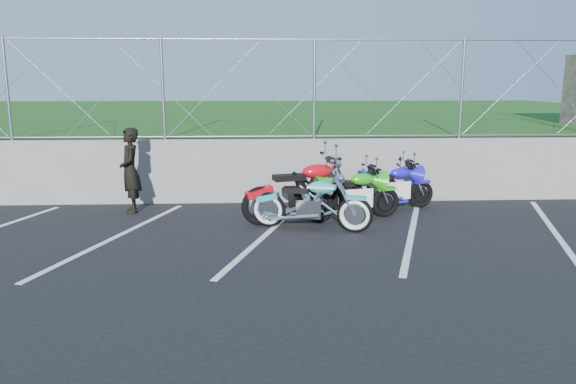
{
  "coord_description": "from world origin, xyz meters",
  "views": [
    {
      "loc": [
        -0.09,
        -7.84,
        2.49
      ],
      "look_at": [
        0.36,
        1.3,
        0.64
      ],
      "focal_mm": 35.0,
      "sensor_mm": 36.0,
      "label": 1
    }
  ],
  "objects_px": {
    "cruiser_turquoise": "(313,205)",
    "sportbike_blue": "(393,190)",
    "person_standing": "(130,171)",
    "naked_orange": "(308,194)",
    "sportbike_green": "(355,197)"
  },
  "relations": [
    {
      "from": "cruiser_turquoise",
      "to": "naked_orange",
      "type": "relative_size",
      "value": 0.88
    },
    {
      "from": "cruiser_turquoise",
      "to": "sportbike_green",
      "type": "bearing_deg",
      "value": 55.89
    },
    {
      "from": "cruiser_turquoise",
      "to": "sportbike_blue",
      "type": "xyz_separation_m",
      "value": [
        1.69,
        1.34,
        -0.01
      ]
    },
    {
      "from": "naked_orange",
      "to": "person_standing",
      "type": "height_order",
      "value": "person_standing"
    },
    {
      "from": "person_standing",
      "to": "cruiser_turquoise",
      "type": "bearing_deg",
      "value": 50.63
    },
    {
      "from": "sportbike_blue",
      "to": "person_standing",
      "type": "xyz_separation_m",
      "value": [
        -4.99,
        0.07,
        0.4
      ]
    },
    {
      "from": "cruiser_turquoise",
      "to": "sportbike_blue",
      "type": "distance_m",
      "value": 2.15
    },
    {
      "from": "naked_orange",
      "to": "sportbike_blue",
      "type": "bearing_deg",
      "value": 8.24
    },
    {
      "from": "cruiser_turquoise",
      "to": "naked_orange",
      "type": "height_order",
      "value": "naked_orange"
    },
    {
      "from": "naked_orange",
      "to": "person_standing",
      "type": "distance_m",
      "value": 3.39
    },
    {
      "from": "sportbike_blue",
      "to": "sportbike_green",
      "type": "bearing_deg",
      "value": -158.07
    },
    {
      "from": "naked_orange",
      "to": "sportbike_green",
      "type": "bearing_deg",
      "value": -10.63
    },
    {
      "from": "cruiser_turquoise",
      "to": "naked_orange",
      "type": "xyz_separation_m",
      "value": [
        -0.04,
        0.57,
        0.09
      ]
    },
    {
      "from": "sportbike_green",
      "to": "person_standing",
      "type": "distance_m",
      "value": 4.21
    },
    {
      "from": "sportbike_blue",
      "to": "person_standing",
      "type": "distance_m",
      "value": 5.0
    }
  ]
}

